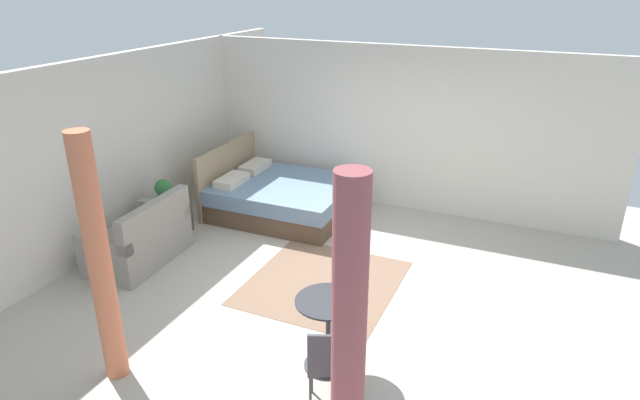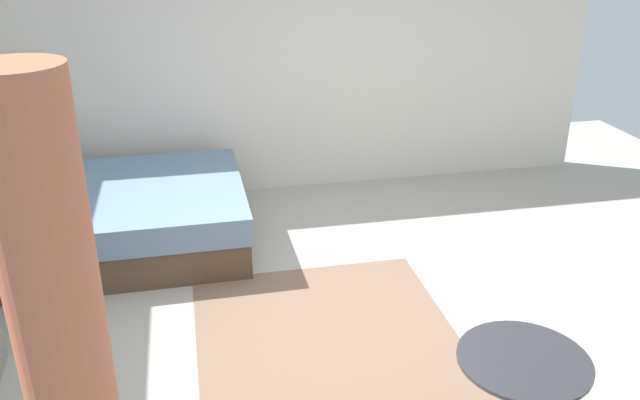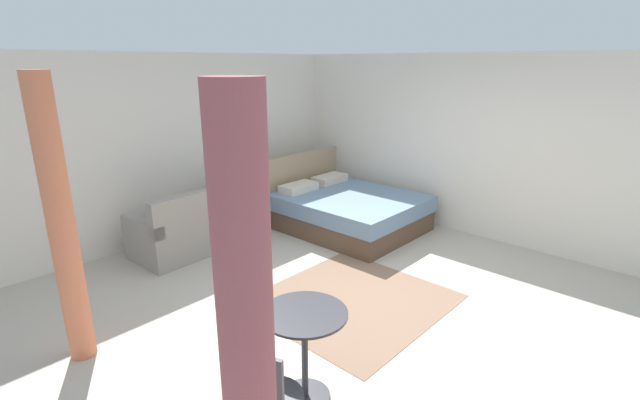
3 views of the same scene
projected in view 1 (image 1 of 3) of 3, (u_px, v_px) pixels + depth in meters
name	position (u px, v px, depth m)	size (l,w,h in m)	color
ground_plane	(336.00, 281.00, 6.99)	(8.46, 9.72, 0.02)	#B2A899
wall_back	(118.00, 150.00, 7.74)	(8.46, 0.12, 2.63)	silver
wall_right	(402.00, 129.00, 8.79)	(0.12, 6.72, 2.63)	silver
area_rug	(323.00, 282.00, 6.94)	(1.92, 1.81, 0.01)	#7F604C
bed	(280.00, 196.00, 8.84)	(1.75, 2.12, 1.06)	brown
couch	(140.00, 241.00, 7.35)	(1.40, 0.87, 0.91)	gray
nightstand	(173.00, 217.00, 8.19)	(0.43, 0.41, 0.52)	brown
potted_plant	(164.00, 191.00, 7.94)	(0.25, 0.25, 0.37)	tan
balcony_table	(328.00, 320.00, 5.30)	(0.65, 0.65, 0.75)	#2D2D33
cafe_chair_near_window	(327.00, 363.00, 4.71)	(0.54, 0.54, 0.88)	#3F3F44
curtain_left	(349.00, 328.00, 4.01)	(0.26, 0.26, 2.45)	#994C51
curtain_right	(99.00, 263.00, 4.91)	(0.21, 0.21, 2.45)	#D1704C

